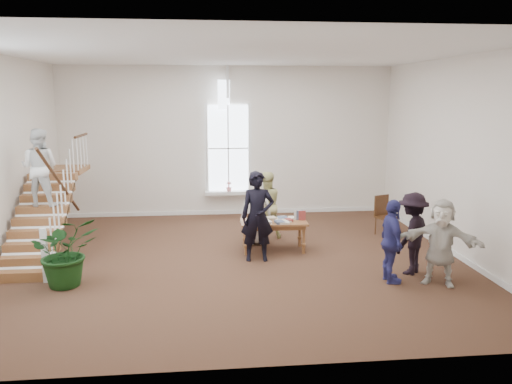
{
  "coord_description": "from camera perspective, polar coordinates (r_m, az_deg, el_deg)",
  "views": [
    {
      "loc": [
        -0.67,
        -10.66,
        3.63
      ],
      "look_at": [
        0.44,
        0.4,
        1.47
      ],
      "focal_mm": 35.0,
      "sensor_mm": 36.0,
      "label": 1
    }
  ],
  "objects": [
    {
      "name": "floor_plant",
      "position": [
        10.32,
        -20.94,
        -6.36
      ],
      "size": [
        1.56,
        1.49,
        1.37
      ],
      "primitive_type": "imported",
      "rotation": [
        0.0,
        0.0,
        0.43
      ],
      "color": "#113510",
      "rests_on": "ground"
    },
    {
      "name": "elderly_woman",
      "position": [
        12.28,
        0.03,
        -2.28
      ],
      "size": [
        0.81,
        0.54,
        1.62
      ],
      "primitive_type": "imported",
      "rotation": [
        0.0,
        0.0,
        3.18
      ],
      "color": "silver",
      "rests_on": "ground"
    },
    {
      "name": "police_officer",
      "position": [
        11.01,
        0.17,
        -2.81
      ],
      "size": [
        0.75,
        0.51,
        2.01
      ],
      "primitive_type": "imported",
      "rotation": [
        0.0,
        0.0,
        -0.04
      ],
      "color": "black",
      "rests_on": "ground"
    },
    {
      "name": "woman_cluster_c",
      "position": [
        10.29,
        20.36,
        -5.41
      ],
      "size": [
        1.61,
        1.23,
        1.7
      ],
      "primitive_type": "imported",
      "rotation": [
        0.0,
        0.0,
        5.75
      ],
      "color": "silver",
      "rests_on": "ground"
    },
    {
      "name": "library_table",
      "position": [
        11.78,
        2.04,
        -3.69
      ],
      "size": [
        1.57,
        0.81,
        0.79
      ],
      "rotation": [
        0.0,
        0.0,
        -0.03
      ],
      "color": "brown",
      "rests_on": "ground"
    },
    {
      "name": "side_chair",
      "position": [
        13.57,
        14.42,
        -2.32
      ],
      "size": [
        0.59,
        0.59,
        1.05
      ],
      "rotation": [
        0.0,
        0.0,
        0.37
      ],
      "color": "#361A0E",
      "rests_on": "ground"
    },
    {
      "name": "staircase",
      "position": [
        12.15,
        -23.24,
        0.56
      ],
      "size": [
        1.1,
        4.1,
        2.92
      ],
      "color": "brown",
      "rests_on": "ground"
    },
    {
      "name": "woman_cluster_a",
      "position": [
        10.12,
        15.25,
        -5.47
      ],
      "size": [
        0.44,
        0.99,
        1.66
      ],
      "primitive_type": "imported",
      "rotation": [
        0.0,
        0.0,
        1.53
      ],
      "color": "navy",
      "rests_on": "ground"
    },
    {
      "name": "room_shell",
      "position": [
        15.41,
        -3.12,
        -1.13
      ],
      "size": [
        10.49,
        10.0,
        10.0
      ],
      "color": "silver",
      "rests_on": "ground"
    },
    {
      "name": "ground",
      "position": [
        11.28,
        -2.04,
        -7.79
      ],
      "size": [
        10.0,
        10.0,
        0.0
      ],
      "primitive_type": "plane",
      "color": "#402719",
      "rests_on": "ground"
    },
    {
      "name": "woman_cluster_b",
      "position": [
        10.74,
        17.4,
        -4.54
      ],
      "size": [
        1.23,
        1.22,
        1.7
      ],
      "primitive_type": "imported",
      "rotation": [
        0.0,
        0.0,
        3.91
      ],
      "color": "black",
      "rests_on": "ground"
    },
    {
      "name": "person_yellow",
      "position": [
        12.78,
        1.15,
        -1.52
      ],
      "size": [
        0.94,
        0.79,
        1.73
      ],
      "primitive_type": "imported",
      "rotation": [
        0.0,
        0.0,
        3.32
      ],
      "color": "#CEC881",
      "rests_on": "ground"
    }
  ]
}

